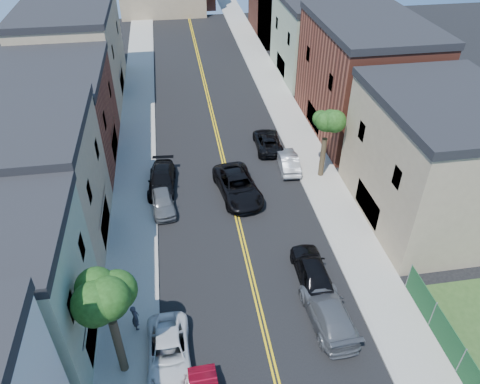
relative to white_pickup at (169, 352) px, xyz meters
name	(u,v)px	position (x,y,z in m)	size (l,w,h in m)	color
sidewalk_left	(136,133)	(-2.40, 25.77, -0.62)	(3.20, 100.00, 0.15)	gray
sidewalk_right	(291,121)	(13.40, 25.77, -0.62)	(3.20, 100.00, 0.15)	gray
curb_left	(154,131)	(-0.65, 25.77, -0.62)	(0.30, 100.00, 0.15)	gray
curb_right	(275,122)	(11.65, 25.77, -0.62)	(0.30, 100.00, 0.15)	gray
bldg_left_tan_near	(27,192)	(-8.50, 10.77, 3.80)	(9.00, 10.00, 9.00)	#998466
bldg_left_brick	(56,121)	(-8.50, 21.77, 3.30)	(9.00, 12.00, 8.00)	brown
bldg_left_tan_far	(75,54)	(-8.50, 35.77, 4.05)	(9.00, 16.00, 9.50)	#998466
bldg_right_tan	(434,164)	(19.50, 9.77, 3.80)	(9.00, 12.00, 9.00)	#998466
bldg_right_brick	(363,80)	(19.50, 23.77, 4.30)	(9.00, 14.00, 10.00)	brown
bldg_right_palegrn	(318,40)	(19.50, 37.77, 3.55)	(9.00, 12.00, 8.50)	gray
tree_left_mid	(104,287)	(-2.38, -0.22, 5.88)	(5.20, 5.20, 9.29)	#34291A
tree_right_far	(328,115)	(13.42, 15.78, 5.06)	(4.40, 4.40, 8.03)	#34291A
white_pickup	(169,352)	(0.00, 0.00, 0.00)	(2.32, 5.03, 1.40)	silver
grey_car_left	(163,201)	(0.00, 13.39, 0.02)	(1.70, 4.23, 1.44)	#53565A
black_car_left	(162,180)	(0.00, 16.28, 0.06)	(2.12, 5.23, 1.52)	black
grey_car_right	(328,312)	(9.30, 1.13, 0.11)	(2.26, 5.56, 1.61)	#53555A
black_car_right	(312,269)	(9.30, 4.54, 0.13)	(1.97, 4.89, 1.67)	black
silver_car_right	(288,161)	(10.93, 17.39, 0.02)	(1.53, 4.39, 1.44)	#B6B9BF
dark_car_right_far	(268,141)	(9.90, 21.10, 0.00)	(2.32, 5.03, 1.40)	black
black_suv_lane	(238,186)	(6.00, 14.23, 0.18)	(2.90, 6.30, 1.75)	black
pedestrian_left	(135,317)	(-1.78, 2.33, 0.35)	(0.65, 0.43, 1.79)	#2A2A32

